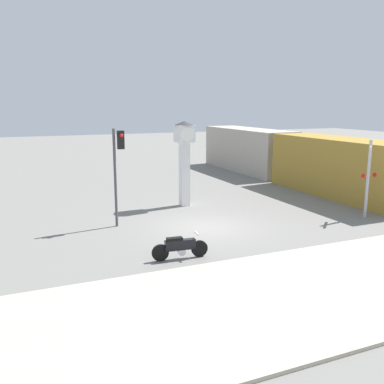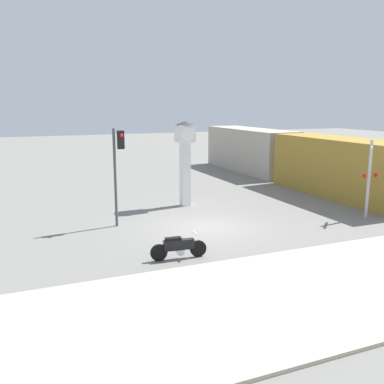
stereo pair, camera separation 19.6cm
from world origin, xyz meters
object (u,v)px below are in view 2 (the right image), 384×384
at_px(motorcycle, 179,247).
at_px(freight_train, 289,157).
at_px(clock_tower, 185,150).
at_px(railroad_crossing_signal, 369,176).
at_px(traffic_light, 118,160).

bearing_deg(motorcycle, freight_train, 47.46).
height_order(clock_tower, railroad_crossing_signal, clock_tower).
xyz_separation_m(clock_tower, railroad_crossing_signal, (7.13, -5.71, -0.93)).
relative_size(clock_tower, traffic_light, 1.04).
bearing_deg(railroad_crossing_signal, motorcycle, -170.39).
distance_m(clock_tower, traffic_light, 4.86).
distance_m(freight_train, traffic_light, 15.23).
bearing_deg(clock_tower, railroad_crossing_signal, -38.67).
relative_size(motorcycle, freight_train, 0.10).
height_order(clock_tower, traffic_light, clock_tower).
height_order(motorcycle, freight_train, freight_train).
relative_size(motorcycle, railroad_crossing_signal, 0.55).
distance_m(freight_train, railroad_crossing_signal, 10.10).
bearing_deg(traffic_light, clock_tower, 31.09).
xyz_separation_m(traffic_light, railroad_crossing_signal, (11.29, -3.19, -0.94)).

